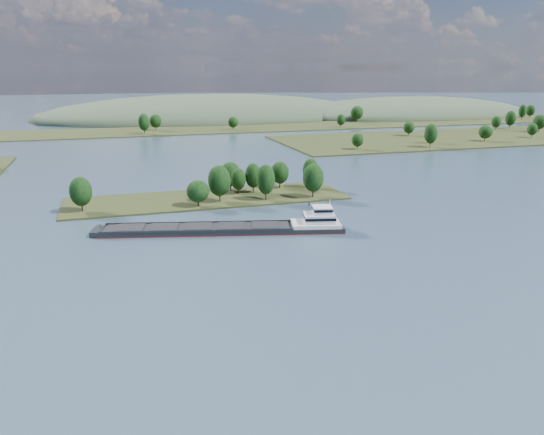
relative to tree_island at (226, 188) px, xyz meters
name	(u,v)px	position (x,y,z in m)	size (l,w,h in m)	color
ground	(250,253)	(-6.50, -58.64, -4.12)	(1800.00, 1800.00, 0.00)	#36475E
tree_island	(226,188)	(0.00, 0.00, 0.00)	(100.00, 30.00, 14.20)	#283015
right_bank	(507,135)	(225.12, 121.06, -3.18)	(320.00, 90.00, 15.49)	#283015
back_shoreline	(165,130)	(1.85, 221.19, -3.38)	(900.00, 60.00, 15.73)	#283015
hill_east	(411,115)	(253.50, 291.36, -4.12)	(260.00, 140.00, 36.00)	#384A33
hill_west	(209,118)	(53.50, 321.36, -4.12)	(320.00, 160.00, 44.00)	#384A33
cargo_barge	(238,227)	(-5.12, -39.79, -2.89)	(72.34, 25.15, 9.78)	black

